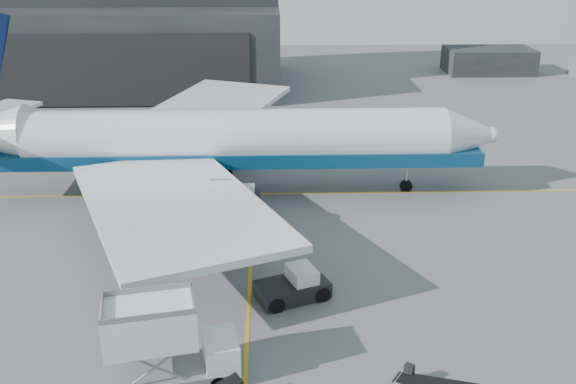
{
  "coord_description": "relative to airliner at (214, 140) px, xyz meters",
  "views": [
    {
      "loc": [
        1.46,
        -33.73,
        22.28
      ],
      "look_at": [
        2.76,
        9.44,
        4.5
      ],
      "focal_mm": 40.0,
      "sensor_mm": 36.0,
      "label": 1
    }
  ],
  "objects": [
    {
      "name": "ground",
      "position": [
        3.44,
        -20.4,
        -5.0
      ],
      "size": [
        200.0,
        200.0,
        0.0
      ],
      "primitive_type": "plane",
      "color": "#565659",
      "rests_on": "ground"
    },
    {
      "name": "taxi_lines",
      "position": [
        3.44,
        -7.74,
        -4.99
      ],
      "size": [
        80.0,
        42.12,
        0.02
      ],
      "color": "gold",
      "rests_on": "ground"
    },
    {
      "name": "hangar",
      "position": [
        -18.56,
        44.54,
        4.54
      ],
      "size": [
        50.0,
        28.3,
        28.0
      ],
      "color": "black",
      "rests_on": "ground"
    },
    {
      "name": "distant_bldg_a",
      "position": [
        41.44,
        51.6,
        -5.0
      ],
      "size": [
        14.0,
        8.0,
        4.0
      ],
      "primitive_type": "cube",
      "color": "black",
      "rests_on": "ground"
    },
    {
      "name": "airliner",
      "position": [
        0.0,
        0.0,
        0.0
      ],
      "size": [
        50.93,
        49.38,
        17.87
      ],
      "color": "white",
      "rests_on": "ground"
    },
    {
      "name": "catering_truck",
      "position": [
        -0.68,
        -26.4,
        -2.54
      ],
      "size": [
        7.43,
        3.92,
        4.86
      ],
      "rotation": [
        0.0,
        0.0,
        0.2
      ],
      "color": "gray",
      "rests_on": "ground"
    },
    {
      "name": "pushback_tug",
      "position": [
        6.39,
        -18.08,
        -4.21
      ],
      "size": [
        5.18,
        4.08,
        2.11
      ],
      "rotation": [
        0.0,
        0.0,
        0.39
      ],
      "color": "black",
      "rests_on": "ground"
    },
    {
      "name": "traffic_cone",
      "position": [
        0.54,
        -13.96,
        -4.77
      ],
      "size": [
        0.34,
        0.34,
        0.5
      ],
      "color": "red",
      "rests_on": "ground"
    }
  ]
}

